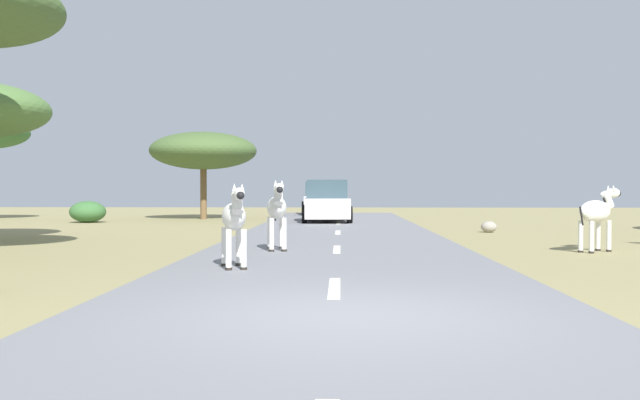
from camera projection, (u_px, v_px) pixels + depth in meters
ground_plane at (349, 319)px, 7.40m from camera, size 90.00×90.00×0.00m
road at (333, 317)px, 7.41m from camera, size 6.00×64.00×0.05m
lane_markings at (332, 334)px, 6.41m from camera, size 0.16×56.00×0.01m
zebra_0 at (277, 209)px, 15.14m from camera, size 0.59×1.64×1.55m
zebra_2 at (234, 218)px, 11.72m from camera, size 0.68×1.50×1.45m
zebra_3 at (597, 212)px, 15.33m from camera, size 1.37×1.15×1.50m
car_0 at (326, 203)px, 28.61m from camera, size 2.19×4.43×1.74m
car_1 at (320, 199)px, 36.96m from camera, size 2.20×4.43×1.74m
tree_5 at (203, 151)px, 31.97m from camera, size 4.99×4.99×4.08m
bush_0 at (88, 212)px, 28.78m from camera, size 1.52×1.36×0.91m
rock_1 at (489, 227)px, 22.22m from camera, size 0.51×0.42×0.36m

